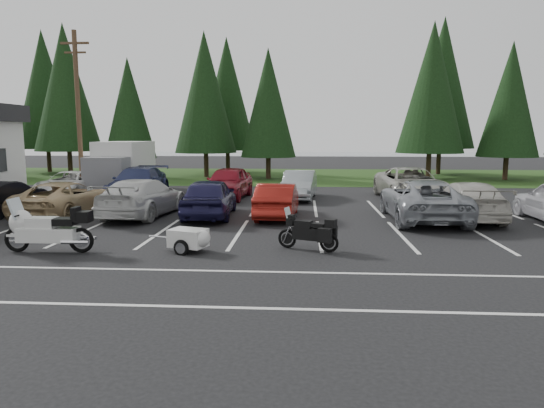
{
  "coord_description": "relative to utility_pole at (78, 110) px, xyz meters",
  "views": [
    {
      "loc": [
        2.65,
        -14.87,
        3.31
      ],
      "look_at": [
        1.72,
        -0.5,
        1.24
      ],
      "focal_mm": 32.0,
      "sensor_mm": 36.0,
      "label": 1
    }
  ],
  "objects": [
    {
      "name": "grass_strip",
      "position": [
        10.0,
        12.0,
        -4.69
      ],
      "size": [
        80.0,
        16.0,
        0.01
      ],
      "primitive_type": "cube",
      "color": "#223C13",
      "rests_on": "ground"
    },
    {
      "name": "car_near_7",
      "position": [
        19.1,
        -7.6,
        -3.95
      ],
      "size": [
        2.36,
        5.24,
        1.49
      ],
      "primitive_type": "imported",
      "rotation": [
        0.0,
        0.0,
        3.09
      ],
      "color": "#B6B2A7",
      "rests_on": "ground"
    },
    {
      "name": "ground",
      "position": [
        10.0,
        -12.0,
        -4.7
      ],
      "size": [
        120.0,
        120.0,
        0.0
      ],
      "primitive_type": "plane",
      "color": "black",
      "rests_on": "ground"
    },
    {
      "name": "conifer_2",
      "position": [
        -6.0,
        10.8,
        2.25
      ],
      "size": [
        5.1,
        5.1,
        11.89
      ],
      "color": "#332316",
      "rests_on": "ground"
    },
    {
      "name": "conifer_6",
      "position": [
        22.0,
        10.1,
        2.01
      ],
      "size": [
        4.93,
        4.93,
        11.48
      ],
      "color": "#332316",
      "rests_on": "ground"
    },
    {
      "name": "touring_motorcycle",
      "position": [
        5.5,
        -13.93,
        -3.91
      ],
      "size": [
        2.86,
        0.93,
        1.57
      ],
      "primitive_type": null,
      "rotation": [
        0.0,
        0.0,
        0.02
      ],
      "color": "silver",
      "rests_on": "ground"
    },
    {
      "name": "conifer_5",
      "position": [
        10.0,
        9.6,
        0.93
      ],
      "size": [
        4.14,
        4.14,
        9.63
      ],
      "color": "#332316",
      "rests_on": "ground"
    },
    {
      "name": "car_far_1",
      "position": [
        4.09,
        -2.36,
        -3.88
      ],
      "size": [
        2.52,
        5.7,
        1.63
      ],
      "primitive_type": "imported",
      "rotation": [
        0.0,
        0.0,
        0.04
      ],
      "color": "#1C2348",
      "rests_on": "ground"
    },
    {
      "name": "car_near_4",
      "position": [
        8.88,
        -7.71,
        -3.9
      ],
      "size": [
        2.1,
        4.76,
        1.59
      ],
      "primitive_type": "imported",
      "rotation": [
        0.0,
        0.0,
        3.19
      ],
      "color": "#1A183C",
      "rests_on": "ground"
    },
    {
      "name": "car_far_0",
      "position": [
        0.04,
        -1.58,
        -4.03
      ],
      "size": [
        2.34,
        4.88,
        1.34
      ],
      "primitive_type": "imported",
      "rotation": [
        0.0,
        0.0,
        -0.02
      ],
      "color": "white",
      "rests_on": "ground"
    },
    {
      "name": "car_near_3",
      "position": [
        6.12,
        -7.63,
        -3.93
      ],
      "size": [
        2.69,
        5.5,
        1.54
      ],
      "primitive_type": "imported",
      "rotation": [
        0.0,
        0.0,
        3.04
      ],
      "color": "beige",
      "rests_on": "ground"
    },
    {
      "name": "car_far_3",
      "position": [
        12.44,
        -1.9,
        -3.97
      ],
      "size": [
        1.93,
        4.53,
        1.45
      ],
      "primitive_type": "imported",
      "rotation": [
        0.0,
        0.0,
        -0.09
      ],
      "color": "gray",
      "rests_on": "ground"
    },
    {
      "name": "box_truck",
      "position": [
        2.0,
        0.5,
        -3.25
      ],
      "size": [
        2.4,
        5.6,
        2.9
      ],
      "primitive_type": null,
      "color": "silver",
      "rests_on": "ground"
    },
    {
      "name": "car_near_5",
      "position": [
        11.62,
        -7.65,
        -4.0
      ],
      "size": [
        1.66,
        4.28,
        1.39
      ],
      "primitive_type": "imported",
      "rotation": [
        0.0,
        0.0,
        3.1
      ],
      "color": "maroon",
      "rests_on": "ground"
    },
    {
      "name": "adventure_motorcycle",
      "position": [
        12.79,
        -13.18,
        -4.08
      ],
      "size": [
        2.16,
        1.4,
        1.24
      ],
      "primitive_type": null,
      "rotation": [
        0.0,
        0.0,
        -0.37
      ],
      "color": "black",
      "rests_on": "ground"
    },
    {
      "name": "conifer_3",
      "position": [
        -0.5,
        9.4,
        0.57
      ],
      "size": [
        3.87,
        3.87,
        9.02
      ],
      "color": "#332316",
      "rests_on": "ground"
    },
    {
      "name": "conifer_4",
      "position": [
        5.0,
        10.9,
        1.83
      ],
      "size": [
        4.8,
        4.8,
        11.17
      ],
      "color": "#332316",
      "rests_on": "ground"
    },
    {
      "name": "conifer_back_c",
      "position": [
        24.0,
        14.8,
        2.8
      ],
      "size": [
        5.5,
        5.5,
        12.81
      ],
      "color": "#332316",
      "rests_on": "ground"
    },
    {
      "name": "car_far_4",
      "position": [
        18.08,
        -2.02,
        -3.87
      ],
      "size": [
        3.09,
        6.09,
        1.65
      ],
      "primitive_type": "imported",
      "rotation": [
        0.0,
        0.0,
        0.06
      ],
      "color": "#A4A297",
      "rests_on": "ground"
    },
    {
      "name": "stall_markings",
      "position": [
        10.0,
        -10.0,
        -4.69
      ],
      "size": [
        32.0,
        16.0,
        0.01
      ],
      "primitive_type": "cube",
      "color": "silver",
      "rests_on": "ground"
    },
    {
      "name": "utility_pole",
      "position": [
        0.0,
        0.0,
        0.0
      ],
      "size": [
        1.6,
        0.26,
        9.0
      ],
      "color": "#473321",
      "rests_on": "ground"
    },
    {
      "name": "lake_water",
      "position": [
        14.0,
        43.0,
        -4.7
      ],
      "size": [
        70.0,
        50.0,
        0.02
      ],
      "primitive_type": "cube",
      "color": "slate",
      "rests_on": "ground"
    },
    {
      "name": "car_near_6",
      "position": [
        17.27,
        -7.92,
        -3.91
      ],
      "size": [
        2.67,
        5.72,
        1.59
      ],
      "primitive_type": "imported",
      "rotation": [
        0.0,
        0.0,
        3.13
      ],
      "color": "gray",
      "rests_on": "ground"
    },
    {
      "name": "car_near_1",
      "position": [
        0.19,
        -7.66,
        -3.99
      ],
      "size": [
        1.7,
        4.36,
        1.41
      ],
      "primitive_type": "imported",
      "rotation": [
        0.0,
        0.0,
        3.09
      ],
      "color": "black",
      "rests_on": "ground"
    },
    {
      "name": "cargo_trailer",
      "position": [
        9.41,
        -13.61,
        -4.36
      ],
      "size": [
        1.63,
        1.23,
        0.67
      ],
      "primitive_type": null,
      "rotation": [
        0.0,
        0.0,
        -0.31
      ],
      "color": "silver",
      "rests_on": "ground"
    },
    {
      "name": "car_near_2",
      "position": [
        2.85,
        -7.76,
        -3.99
      ],
      "size": [
        2.49,
        5.15,
        1.41
      ],
      "primitive_type": "imported",
      "rotation": [
        0.0,
        0.0,
        3.11
      ],
      "color": "tan",
      "rests_on": "ground"
    },
    {
      "name": "conifer_7",
      "position": [
        27.5,
        9.8,
        1.11
      ],
      "size": [
        4.27,
        4.27,
        9.94
      ],
      "color": "#332316",
      "rests_on": "ground"
    },
    {
      "name": "conifer_back_a",
      "position": [
        -10.0,
        15.0,
        2.49
      ],
      "size": [
        5.28,
        5.28,
        12.3
      ],
      "color": "#332316",
      "rests_on": "ground"
    },
    {
      "name": "car_far_2",
      "position": [
        8.74,
        -1.93,
        -3.87
      ],
      "size": [
        2.36,
        5.02,
        1.66
      ],
      "primitive_type": "imported",
      "rotation": [
        0.0,
        0.0,
        -0.08
      ],
      "color": "maroon",
      "rests_on": "ground"
    },
    {
      "name": "conifer_back_b",
      "position": [
        6.0,
        15.5,
        2.07
      ],
      "size": [
        4.97,
        4.97,
        11.58
      ],
      "color": "#332316",
      "rests_on": "ground"
    }
  ]
}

